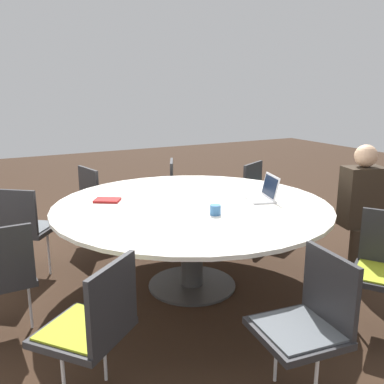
{
  "coord_description": "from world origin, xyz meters",
  "views": [
    {
      "loc": [
        -3.03,
        1.61,
        1.7
      ],
      "look_at": [
        0.0,
        0.0,
        0.85
      ],
      "focal_mm": 40.0,
      "sensor_mm": 36.0,
      "label": 1
    }
  ],
  "objects_px": {
    "chair_1": "(262,194)",
    "spiral_notebook": "(107,200)",
    "chair_0": "(378,216)",
    "chair_6": "(93,322)",
    "coffee_cup": "(215,210)",
    "laptop": "(264,193)",
    "chair_3": "(100,197)",
    "person_0": "(363,200)",
    "chair_4": "(24,224)",
    "chair_7": "(308,318)",
    "chair_2": "(183,189)"
  },
  "relations": [
    {
      "from": "chair_3",
      "to": "chair_1",
      "type": "bearing_deg",
      "value": 55.57
    },
    {
      "from": "chair_0",
      "to": "chair_6",
      "type": "relative_size",
      "value": 1.0
    },
    {
      "from": "coffee_cup",
      "to": "chair_3",
      "type": "bearing_deg",
      "value": 11.6
    },
    {
      "from": "chair_0",
      "to": "chair_4",
      "type": "bearing_deg",
      "value": -7.62
    },
    {
      "from": "chair_7",
      "to": "chair_2",
      "type": "bearing_deg",
      "value": -7.37
    },
    {
      "from": "chair_4",
      "to": "coffee_cup",
      "type": "height_order",
      "value": "chair_4"
    },
    {
      "from": "chair_0",
      "to": "coffee_cup",
      "type": "relative_size",
      "value": 10.05
    },
    {
      "from": "chair_7",
      "to": "chair_1",
      "type": "bearing_deg",
      "value": -25.48
    },
    {
      "from": "chair_1",
      "to": "chair_3",
      "type": "distance_m",
      "value": 1.83
    },
    {
      "from": "chair_7",
      "to": "person_0",
      "type": "bearing_deg",
      "value": -50.28
    },
    {
      "from": "chair_0",
      "to": "chair_3",
      "type": "relative_size",
      "value": 1.0
    },
    {
      "from": "person_0",
      "to": "laptop",
      "type": "xyz_separation_m",
      "value": [
        0.28,
        0.9,
        0.1
      ]
    },
    {
      "from": "chair_7",
      "to": "chair_3",
      "type": "bearing_deg",
      "value": 11.5
    },
    {
      "from": "chair_2",
      "to": "laptop",
      "type": "distance_m",
      "value": 1.6
    },
    {
      "from": "chair_3",
      "to": "chair_7",
      "type": "height_order",
      "value": "same"
    },
    {
      "from": "chair_3",
      "to": "laptop",
      "type": "xyz_separation_m",
      "value": [
        -1.65,
        -0.98,
        0.3
      ]
    },
    {
      "from": "chair_7",
      "to": "spiral_notebook",
      "type": "height_order",
      "value": "chair_7"
    },
    {
      "from": "chair_1",
      "to": "chair_4",
      "type": "bearing_deg",
      "value": -30.27
    },
    {
      "from": "chair_3",
      "to": "laptop",
      "type": "relative_size",
      "value": 2.45
    },
    {
      "from": "person_0",
      "to": "chair_2",
      "type": "bearing_deg",
      "value": -47.77
    },
    {
      "from": "spiral_notebook",
      "to": "laptop",
      "type": "bearing_deg",
      "value": -115.63
    },
    {
      "from": "chair_0",
      "to": "laptop",
      "type": "distance_m",
      "value": 1.22
    },
    {
      "from": "chair_4",
      "to": "laptop",
      "type": "xyz_separation_m",
      "value": [
        -1.06,
        -1.84,
        0.3
      ]
    },
    {
      "from": "chair_2",
      "to": "person_0",
      "type": "xyz_separation_m",
      "value": [
        -1.85,
        -0.9,
        0.2
      ]
    },
    {
      "from": "chair_0",
      "to": "chair_6",
      "type": "xyz_separation_m",
      "value": [
        -0.57,
        2.89,
        0.0
      ]
    },
    {
      "from": "chair_1",
      "to": "spiral_notebook",
      "type": "xyz_separation_m",
      "value": [
        -0.36,
        1.92,
        0.25
      ]
    },
    {
      "from": "chair_1",
      "to": "spiral_notebook",
      "type": "height_order",
      "value": "chair_1"
    },
    {
      "from": "chair_0",
      "to": "chair_2",
      "type": "height_order",
      "value": "same"
    },
    {
      "from": "chair_1",
      "to": "laptop",
      "type": "distance_m",
      "value": 1.21
    },
    {
      "from": "chair_0",
      "to": "person_0",
      "type": "height_order",
      "value": "person_0"
    },
    {
      "from": "person_0",
      "to": "spiral_notebook",
      "type": "bearing_deg",
      "value": -5.88
    },
    {
      "from": "chair_2",
      "to": "laptop",
      "type": "bearing_deg",
      "value": 26.2
    },
    {
      "from": "chair_2",
      "to": "chair_3",
      "type": "bearing_deg",
      "value": -68.57
    },
    {
      "from": "chair_4",
      "to": "chair_2",
      "type": "bearing_deg",
      "value": 53.49
    },
    {
      "from": "chair_2",
      "to": "chair_3",
      "type": "relative_size",
      "value": 1.0
    },
    {
      "from": "person_0",
      "to": "spiral_notebook",
      "type": "xyz_separation_m",
      "value": [
        0.86,
        2.11,
        0.06
      ]
    },
    {
      "from": "chair_1",
      "to": "spiral_notebook",
      "type": "relative_size",
      "value": 3.28
    },
    {
      "from": "chair_0",
      "to": "laptop",
      "type": "bearing_deg",
      "value": 3.27
    },
    {
      "from": "chair_2",
      "to": "spiral_notebook",
      "type": "height_order",
      "value": "chair_2"
    },
    {
      "from": "chair_7",
      "to": "laptop",
      "type": "xyz_separation_m",
      "value": [
        1.34,
        -0.71,
        0.3
      ]
    },
    {
      "from": "chair_6",
      "to": "person_0",
      "type": "xyz_separation_m",
      "value": [
        0.56,
        -2.64,
        0.2
      ]
    },
    {
      "from": "laptop",
      "to": "coffee_cup",
      "type": "distance_m",
      "value": 0.63
    },
    {
      "from": "chair_3",
      "to": "person_0",
      "type": "height_order",
      "value": "person_0"
    },
    {
      "from": "chair_1",
      "to": "chair_0",
      "type": "bearing_deg",
      "value": 82.93
    },
    {
      "from": "chair_2",
      "to": "chair_6",
      "type": "bearing_deg",
      "value": -9.55
    },
    {
      "from": "chair_6",
      "to": "person_0",
      "type": "distance_m",
      "value": 2.7
    },
    {
      "from": "chair_1",
      "to": "chair_6",
      "type": "height_order",
      "value": "same"
    },
    {
      "from": "spiral_notebook",
      "to": "coffee_cup",
      "type": "bearing_deg",
      "value": -141.46
    },
    {
      "from": "chair_1",
      "to": "chair_7",
      "type": "height_order",
      "value": "same"
    },
    {
      "from": "chair_1",
      "to": "spiral_notebook",
      "type": "bearing_deg",
      "value": -16.95
    }
  ]
}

